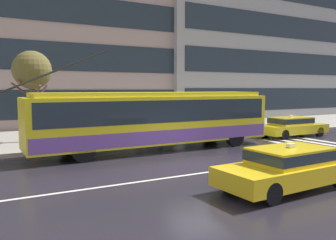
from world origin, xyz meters
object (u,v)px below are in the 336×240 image
Objects in this scene: bus_shelter at (107,105)px; pedestrian_approaching_curb at (162,110)px; pedestrian_walking_past at (189,108)px; pedestrian_at_shelter at (90,113)px; trolleybus at (156,118)px; taxi_oncoming_near at (288,166)px; taxi_ahead_of_bus at (292,126)px; street_tree_bare at (32,71)px.

bus_shelter is 3.62m from pedestrian_approaching_curb.
pedestrian_walking_past reaches higher than pedestrian_approaching_curb.
pedestrian_at_shelter is at bearing -178.17° from pedestrian_walking_past.
trolleybus is 3.18× the size of bus_shelter.
taxi_oncoming_near is 11.79m from bus_shelter.
taxi_ahead_of_bus is (9.77, 0.14, -0.89)m from trolleybus.
trolleybus reaches higher than pedestrian_at_shelter.
taxi_ahead_of_bus is at bearing 41.22° from taxi_oncoming_near.
pedestrian_at_shelter is at bearing 162.74° from taxi_ahead_of_bus.
street_tree_bare reaches higher than trolleybus.
trolleybus is 9.81m from taxi_ahead_of_bus.
pedestrian_at_shelter is (-0.94, 0.23, -0.41)m from bus_shelter.
pedestrian_approaching_curb is at bearing 58.49° from trolleybus.
pedestrian_walking_past reaches higher than pedestrian_at_shelter.
street_tree_bare reaches higher than taxi_oncoming_near.
bus_shelter is at bearing -175.65° from pedestrian_walking_past.
taxi_oncoming_near is at bearing -108.14° from pedestrian_walking_past.
bus_shelter reaches higher than taxi_ahead_of_bus.
pedestrian_at_shelter is 0.98× the size of pedestrian_approaching_curb.
street_tree_bare reaches higher than taxi_ahead_of_bus.
pedestrian_at_shelter is 4.54m from pedestrian_approaching_curb.
taxi_ahead_of_bus is 2.38× the size of pedestrian_approaching_curb.
taxi_oncoming_near is 12.15m from pedestrian_at_shelter.
taxi_oncoming_near is at bearing -85.93° from trolleybus.
bus_shelter is at bearing -177.68° from pedestrian_approaching_curb.
pedestrian_at_shelter reaches higher than taxi_ahead_of_bus.
pedestrian_approaching_curb reaches higher than pedestrian_at_shelter.
bus_shelter is at bearing 162.44° from taxi_ahead_of_bus.
street_tree_bare is at bearing 161.80° from taxi_ahead_of_bus.
trolleybus is 8.00m from taxi_oncoming_near.
trolleybus reaches higher than pedestrian_approaching_curb.
taxi_oncoming_near is 2.37× the size of pedestrian_at_shelter.
pedestrian_walking_past is at bearing 1.83° from pedestrian_at_shelter.
taxi_ahead_of_bus is 15.98m from street_tree_bare.
pedestrian_at_shelter is 0.39× the size of street_tree_bare.
bus_shelter is 2.10× the size of pedestrian_approaching_curb.
taxi_oncoming_near is at bearing -138.78° from taxi_ahead_of_bus.
street_tree_bare is at bearing 170.50° from pedestrian_approaching_curb.
street_tree_bare is (-2.86, 1.16, 2.32)m from pedestrian_at_shelter.
street_tree_bare is (-3.80, 1.38, 1.91)m from bus_shelter.
pedestrian_approaching_curb is (4.54, -0.08, 0.04)m from pedestrian_at_shelter.
pedestrian_at_shelter is 3.86m from street_tree_bare.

